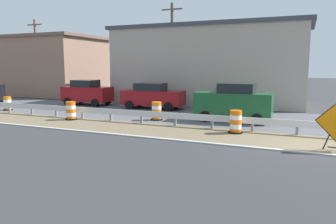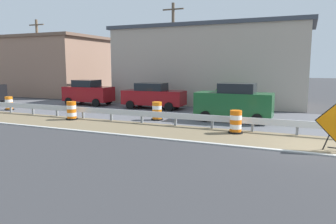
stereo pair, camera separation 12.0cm
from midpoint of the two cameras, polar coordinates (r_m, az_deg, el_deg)
name	(u,v)px [view 2 (the right image)]	position (r m, az deg, el deg)	size (l,w,h in m)	color
ground_plane	(318,147)	(14.41, 25.22, -5.58)	(160.00, 160.00, 0.00)	#333335
median_dirt_strip	(318,144)	(14.89, 25.17, -5.13)	(3.40, 120.00, 0.01)	#706047
far_lane_asphalt	(315,123)	(20.20, 24.73, -1.77)	(7.43, 120.00, 0.00)	#56565B
curb_near_edge	(319,155)	(13.14, 25.39, -6.85)	(0.20, 120.00, 0.11)	#ADADA8
guardrail_median	(253,121)	(16.38, 14.92, -1.63)	(0.18, 59.62, 0.71)	silver
traffic_barrel_nearest	(236,123)	(15.88, 12.09, -1.89)	(0.70, 0.70, 1.11)	orange
traffic_barrel_close	(157,112)	(19.29, -1.78, 0.03)	(0.71, 0.71, 1.09)	orange
traffic_barrel_mid	(72,111)	(20.27, -16.52, 0.09)	(0.70, 0.70, 1.10)	orange
traffic_barrel_far	(9,104)	(26.32, -26.18, 1.27)	(0.65, 0.65, 0.99)	orange
car_trailing_near_lane	(153,96)	(24.40, -2.47, 2.88)	(2.08, 4.79, 1.94)	maroon
car_trailing_far_lane	(234,102)	(19.22, 11.82, 1.69)	(2.04, 4.42, 2.24)	#195128
car_distant_a	(88,92)	(27.61, -13.80, 3.39)	(2.12, 4.08, 2.07)	maroon
roadside_shop_near	(210,65)	(28.58, 7.60, 8.27)	(7.02, 16.55, 6.59)	#AD9E8E
roadside_shop_far	(37,66)	(40.26, -22.01, 7.57)	(8.03, 15.48, 6.39)	#93705B
utility_pole_near	(173,53)	(26.87, 1.03, 10.42)	(0.24, 1.80, 8.23)	brown
utility_pole_mid	(38,58)	(35.11, -21.87, 8.90)	(0.24, 1.80, 7.73)	brown
bush_roadside	(229,97)	(23.85, 10.88, 2.59)	(2.31, 2.31, 1.93)	#286028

